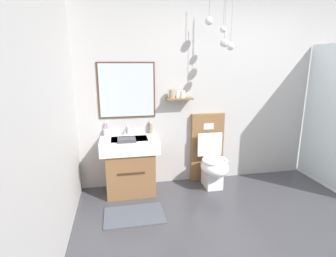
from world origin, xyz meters
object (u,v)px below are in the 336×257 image
toilet (211,159)px  folded_hand_towel (127,140)px  toothbrush_cup (106,132)px  vanity_sink_left (130,164)px  soap_dispenser (151,128)px

toilet → folded_hand_towel: bearing=-171.9°
toilet → toothbrush_cup: 1.49m
toilet → toothbrush_cup: toilet is taller
toilet → toothbrush_cup: size_ratio=4.82×
vanity_sink_left → soap_dispenser: bearing=31.2°
toilet → folded_hand_towel: 1.25m
toilet → vanity_sink_left: bearing=-179.3°
vanity_sink_left → toilet: bearing=0.7°
vanity_sink_left → toilet: (1.13, 0.01, -0.03)m
vanity_sink_left → soap_dispenser: (0.30, 0.18, 0.43)m
vanity_sink_left → toothbrush_cup: size_ratio=3.62×
vanity_sink_left → toothbrush_cup: toothbrush_cup is taller
toilet → folded_hand_towel: toilet is taller
toothbrush_cup → vanity_sink_left: bearing=-30.6°
vanity_sink_left → soap_dispenser: soap_dispenser is taller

